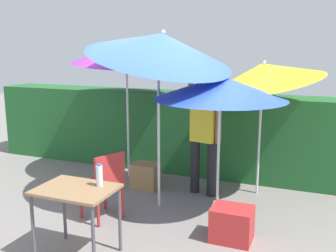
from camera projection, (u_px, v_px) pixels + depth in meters
The scene contains 12 objects.
ground_plane at pixel (160, 208), 5.40m from camera, with size 24.00×24.00×0.00m, color gray.
hedge_row at pixel (198, 133), 6.84m from camera, with size 8.00×0.70×1.40m, color #23602D.
umbrella_rainbow at pixel (161, 47), 5.05m from camera, with size 2.01×1.96×2.68m.
umbrella_orange at pixel (220, 88), 4.92m from camera, with size 1.70×1.70×1.88m.
umbrella_yellow at pixel (263, 74), 5.55m from camera, with size 1.74×1.70×2.20m.
umbrella_navy at pixel (127, 54), 6.28m from camera, with size 1.82×1.81×2.31m.
person_vendor at pixel (204, 134), 5.73m from camera, with size 0.56×0.29×1.88m.
chair_plastic at pixel (104, 182), 4.95m from camera, with size 0.58×0.58×0.89m.
cooler_box at pixel (232, 224), 4.47m from camera, with size 0.46×0.37×0.40m, color red.
crate_cardboard at pixel (146, 176), 6.13m from camera, with size 0.41×0.31×0.39m, color #9E7A4C.
folding_table at pixel (76, 197), 4.04m from camera, with size 0.80×0.60×0.76m.
bottle_water at pixel (99, 176), 4.06m from camera, with size 0.07×0.07×0.24m.
Camera 1 is at (1.99, -4.66, 2.21)m, focal length 41.79 mm.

